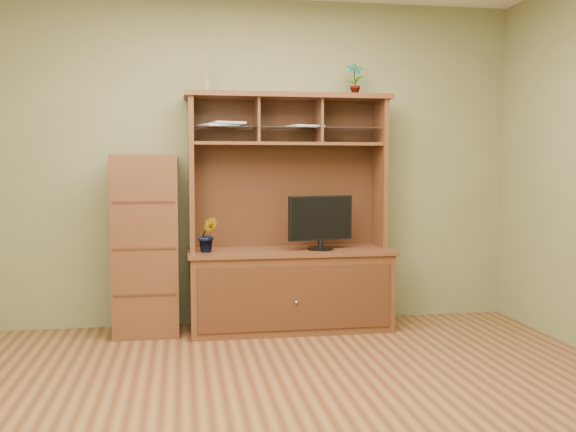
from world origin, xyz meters
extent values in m
cube|color=#532D17|center=(0.00, 0.00, -0.01)|extent=(4.50, 4.00, 0.02)
cube|color=#66683D|center=(0.00, 2.01, 1.35)|extent=(4.50, 0.02, 2.70)
cube|color=#66683D|center=(0.00, -2.01, 1.35)|extent=(4.50, 0.02, 2.70)
cube|color=#402312|center=(0.27, 1.71, 0.31)|extent=(1.60, 0.55, 0.62)
cube|color=#3B1C10|center=(0.27, 1.42, 0.31)|extent=(1.50, 0.01, 0.50)
sphere|color=silver|center=(0.27, 1.41, 0.28)|extent=(0.02, 0.02, 0.02)
cube|color=#402312|center=(0.27, 1.71, 0.64)|extent=(1.64, 0.59, 0.03)
cube|color=#402312|center=(-0.51, 1.80, 1.27)|extent=(0.04, 0.35, 1.25)
cube|color=#402312|center=(1.05, 1.80, 1.27)|extent=(0.04, 0.35, 1.25)
cube|color=#3B1C10|center=(0.27, 1.97, 1.27)|extent=(1.52, 0.02, 1.25)
cube|color=#402312|center=(0.27, 1.80, 1.88)|extent=(1.66, 0.40, 0.04)
cube|color=#402312|center=(0.27, 1.80, 1.50)|extent=(1.52, 0.32, 0.02)
cube|color=#402312|center=(0.02, 1.80, 1.69)|extent=(0.02, 0.31, 0.35)
cube|color=#402312|center=(0.53, 1.80, 1.69)|extent=(0.02, 0.31, 0.35)
cube|color=silver|center=(0.27, 1.79, 1.63)|extent=(1.50, 0.27, 0.01)
cylinder|color=black|center=(0.51, 1.65, 0.66)|extent=(0.21, 0.21, 0.02)
cylinder|color=black|center=(0.51, 1.65, 0.70)|extent=(0.04, 0.04, 0.07)
cube|color=black|center=(0.51, 1.65, 0.91)|extent=(0.54, 0.17, 0.35)
imported|color=#34561D|center=(-0.39, 1.65, 0.79)|extent=(0.15, 0.13, 0.27)
imported|color=#346A25|center=(0.83, 1.80, 2.04)|extent=(0.15, 0.11, 0.27)
cylinder|color=silver|center=(-0.39, 1.80, 1.96)|extent=(0.06, 0.06, 0.11)
cylinder|color=olive|center=(-0.39, 1.80, 2.11)|extent=(0.04, 0.04, 0.20)
cube|color=#BBBBC0|center=(-0.28, 1.80, 1.64)|extent=(0.33, 0.29, 0.02)
cube|color=#BBBBC0|center=(-0.21, 1.80, 1.66)|extent=(0.29, 0.24, 0.02)
cube|color=#BBBBC0|center=(0.42, 1.80, 1.64)|extent=(0.31, 0.28, 0.02)
cube|color=#402312|center=(-0.86, 1.75, 0.70)|extent=(0.50, 0.45, 1.41)
cube|color=#3B1C10|center=(-0.86, 1.52, 0.35)|extent=(0.46, 0.01, 0.02)
cube|color=#3B1C10|center=(-0.86, 1.52, 0.70)|extent=(0.46, 0.01, 0.01)
cube|color=#3B1C10|center=(-0.86, 1.52, 1.05)|extent=(0.46, 0.01, 0.02)
camera|label=1|loc=(-0.58, -3.36, 1.31)|focal=40.00mm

